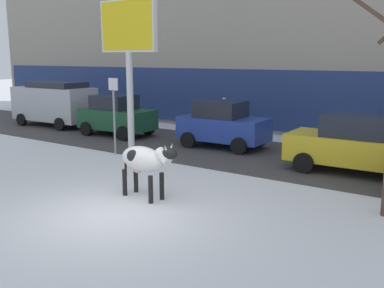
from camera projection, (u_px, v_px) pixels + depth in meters
ground_plane at (116, 214)px, 10.21m from camera, size 120.00×120.00×0.00m
road_strip at (261, 155)px, 16.28m from camera, size 60.00×5.60×0.01m
cow_holstein at (143, 160)px, 11.19m from camera, size 1.92×0.75×1.54m
billboard at (128, 36)px, 15.57m from camera, size 2.52×0.25×5.56m
car_silver_van at (54, 102)px, 23.14m from camera, size 4.66×2.23×2.32m
car_darkgreen_hatchback at (116, 115)px, 20.36m from camera, size 3.55×2.01×1.86m
car_blue_hatchback at (223, 124)px, 17.61m from camera, size 3.55×2.01×1.86m
car_yellow_sedan at (357, 144)px, 13.69m from camera, size 4.25×2.08×1.84m
pedestrian_near_billboard at (224, 116)px, 20.63m from camera, size 0.36×0.24×1.73m
street_sign at (114, 110)px, 16.21m from camera, size 0.44×0.08×2.82m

